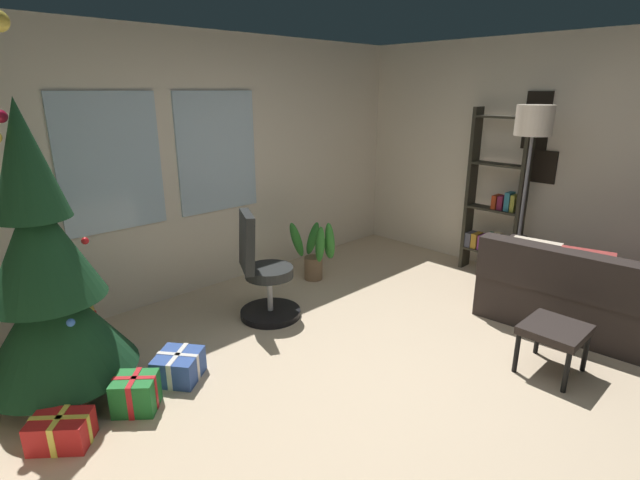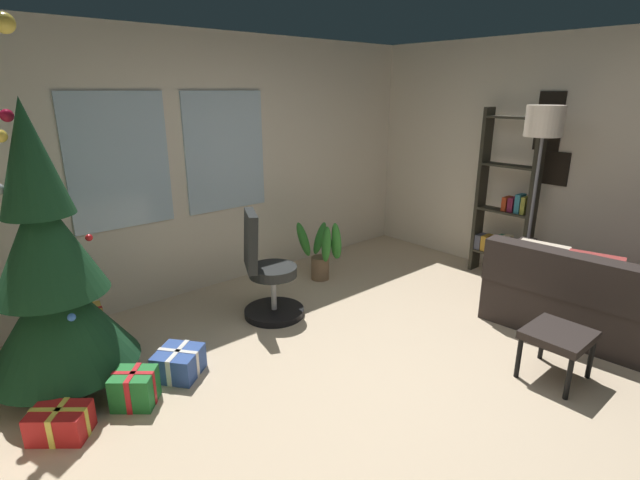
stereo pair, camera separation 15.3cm
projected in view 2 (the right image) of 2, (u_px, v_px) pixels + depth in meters
ground_plane at (406, 392)px, 3.40m from camera, size 5.38×5.13×0.10m
wall_back_with_windows at (210, 164)px, 4.86m from camera, size 5.38×0.12×2.58m
wall_right_with_frames at (588, 167)px, 4.72m from camera, size 0.12×5.13×2.58m
couch at (629, 306)px, 4.00m from camera, size 1.71×1.97×0.78m
footstool at (558, 338)px, 3.40m from camera, size 0.44×0.41×0.38m
holiday_tree at (51, 277)px, 3.19m from camera, size 1.00×1.00×2.45m
gift_box_red at (60, 423)px, 2.88m from camera, size 0.40×0.39×0.19m
gift_box_green at (135, 388)px, 3.17m from camera, size 0.35×0.35×0.24m
gift_box_gold at (88, 325)px, 3.99m from camera, size 0.30×0.35×0.28m
gift_box_blue at (179, 363)px, 3.50m from camera, size 0.43×0.43×0.21m
office_chair at (267, 277)px, 4.34m from camera, size 0.59×0.57×1.01m
bookshelf at (505, 207)px, 5.18m from camera, size 0.18×0.64×1.85m
floor_lamp at (542, 138)px, 4.37m from camera, size 0.34×0.34×1.89m
potted_plant at (322, 251)px, 5.20m from camera, size 0.48×0.45×0.69m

